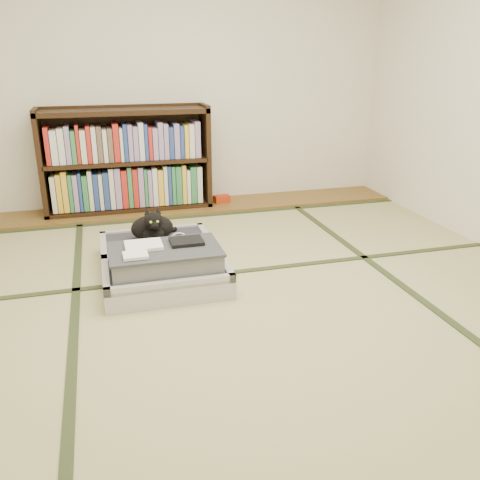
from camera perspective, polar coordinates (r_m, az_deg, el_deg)
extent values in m
plane|color=tan|center=(3.08, 0.86, -6.63)|extent=(4.50, 4.50, 0.00)
cube|color=brown|center=(4.90, -5.77, 3.74)|extent=(4.00, 0.50, 0.02)
cube|color=#AD2C0D|center=(4.98, -2.07, 4.64)|extent=(0.16, 0.11, 0.07)
plane|color=silver|center=(4.95, -6.81, 17.87)|extent=(4.00, 0.00, 4.00)
cube|color=#2D381E|center=(2.99, -18.10, -8.57)|extent=(0.05, 4.50, 0.01)
cube|color=#2D381E|center=(3.47, 16.95, -4.28)|extent=(0.05, 4.50, 0.01)
cube|color=#2D381E|center=(3.43, -1.03, -3.66)|extent=(4.00, 0.05, 0.01)
cube|color=#2D381E|center=(4.62, -5.11, 2.66)|extent=(4.00, 0.05, 0.01)
cube|color=black|center=(4.82, -21.35, 7.82)|extent=(0.04, 0.34, 0.97)
cube|color=black|center=(4.89, -3.88, 9.32)|extent=(0.04, 0.34, 0.97)
cube|color=black|center=(4.90, -12.18, 3.64)|extent=(1.51, 0.34, 0.04)
cube|color=black|center=(4.74, -12.98, 13.89)|extent=(1.51, 0.34, 0.04)
cube|color=black|center=(4.80, -12.56, 8.65)|extent=(1.44, 0.34, 0.03)
cube|color=black|center=(4.96, -12.69, 9.02)|extent=(1.51, 0.02, 0.97)
cube|color=gray|center=(4.83, -12.35, 6.07)|extent=(1.36, 0.24, 0.41)
cube|color=gray|center=(4.75, -12.72, 10.85)|extent=(1.36, 0.24, 0.37)
cube|color=#BCBCC1|center=(3.20, -8.25, -4.44)|extent=(0.76, 0.51, 0.13)
cube|color=#2F2F36|center=(3.19, -8.28, -3.88)|extent=(0.68, 0.43, 0.10)
cube|color=#BCBCC1|center=(2.96, -7.69, -5.02)|extent=(0.76, 0.04, 0.05)
cube|color=#BCBCC1|center=(3.39, -8.85, -1.74)|extent=(0.76, 0.04, 0.05)
cube|color=#BCBCC1|center=(3.16, -14.84, -3.90)|extent=(0.04, 0.51, 0.05)
cube|color=#BCBCC1|center=(3.23, -1.94, -2.62)|extent=(0.04, 0.51, 0.05)
cube|color=#BCBCC1|center=(3.67, -9.33, -1.22)|extent=(0.76, 0.51, 0.13)
cube|color=#2F2F36|center=(3.66, -9.36, -0.72)|extent=(0.68, 0.43, 0.10)
cube|color=#BCBCC1|center=(3.43, -8.93, -1.50)|extent=(0.76, 0.04, 0.05)
cube|color=#BCBCC1|center=(3.87, -9.80, 0.99)|extent=(0.76, 0.04, 0.05)
cube|color=#BCBCC1|center=(3.63, -15.07, -0.71)|extent=(0.04, 0.51, 0.05)
cube|color=#BCBCC1|center=(3.70, -3.82, 0.34)|extent=(0.04, 0.51, 0.05)
cylinder|color=black|center=(3.41, -8.90, -1.54)|extent=(0.69, 0.02, 0.02)
cube|color=gray|center=(3.15, -8.36, -2.34)|extent=(0.65, 0.40, 0.13)
cube|color=#393840|center=(3.12, -8.43, -1.04)|extent=(0.67, 0.42, 0.02)
cube|color=white|center=(3.15, -10.78, -0.58)|extent=(0.22, 0.18, 0.02)
cube|color=black|center=(3.18, -6.03, -0.13)|extent=(0.20, 0.16, 0.02)
cube|color=white|center=(3.01, -11.66, -1.69)|extent=(0.14, 0.12, 0.02)
cube|color=white|center=(2.96, -11.93, -6.67)|extent=(0.06, 0.01, 0.04)
cube|color=white|center=(2.98, -9.55, -6.66)|extent=(0.05, 0.01, 0.04)
cube|color=orange|center=(3.02, -2.80, -5.70)|extent=(0.05, 0.01, 0.04)
cube|color=#197F33|center=(3.00, -4.14, -5.51)|extent=(0.04, 0.01, 0.03)
ellipsoid|color=black|center=(3.62, -9.83, 1.35)|extent=(0.30, 0.19, 0.18)
ellipsoid|color=black|center=(3.55, -9.65, 0.60)|extent=(0.15, 0.11, 0.11)
ellipsoid|color=black|center=(3.48, -9.70, 2.17)|extent=(0.13, 0.12, 0.12)
sphere|color=black|center=(3.44, -9.59, 1.60)|extent=(0.06, 0.06, 0.06)
cone|color=black|center=(3.48, -10.40, 3.18)|extent=(0.04, 0.05, 0.06)
cone|color=black|center=(3.49, -9.20, 3.28)|extent=(0.04, 0.05, 0.06)
sphere|color=#A5BF33|center=(3.43, -9.98, 1.99)|extent=(0.02, 0.02, 0.02)
sphere|color=#A5BF33|center=(3.43, -9.24, 2.05)|extent=(0.02, 0.02, 0.02)
cylinder|color=black|center=(3.74, -8.37, 0.96)|extent=(0.18, 0.11, 0.03)
torus|color=white|center=(3.68, -6.98, 0.39)|extent=(0.11, 0.11, 0.01)
torus|color=white|center=(3.67, -6.90, 0.55)|extent=(0.09, 0.09, 0.01)
cube|color=black|center=(3.66, -5.52, -2.06)|extent=(0.38, 0.21, 0.01)
cube|color=black|center=(3.70, -7.60, -1.90)|extent=(0.13, 0.18, 0.01)
cube|color=black|center=(3.74, -3.81, -1.52)|extent=(0.20, 0.07, 0.01)
cylinder|color=black|center=(3.80, -5.92, -1.26)|extent=(0.04, 0.07, 0.01)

